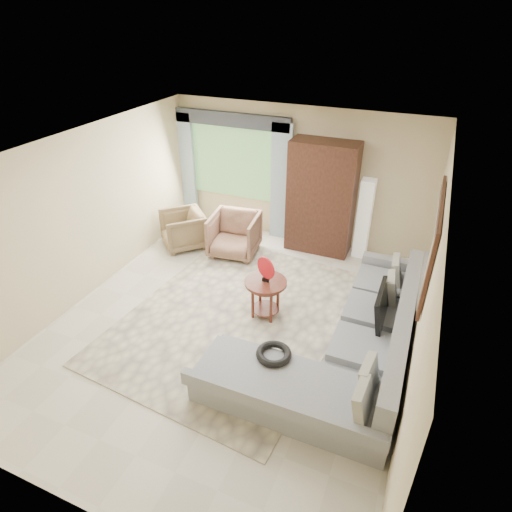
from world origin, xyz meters
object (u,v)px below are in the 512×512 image
at_px(sectional_sofa, 349,350).
at_px(floor_lamp, 364,219).
at_px(coffee_table, 265,298).
at_px(armchair_right, 234,235).
at_px(tv_screen, 382,306).
at_px(armchair_left, 183,229).
at_px(potted_plant, 179,218).
at_px(armoire, 321,198).

distance_m(sectional_sofa, floor_lamp, 3.03).
relative_size(coffee_table, armchair_right, 0.71).
height_order(coffee_table, armchair_right, armchair_right).
bearing_deg(tv_screen, coffee_table, 177.93).
xyz_separation_m(armchair_left, potted_plant, (-0.40, 0.51, -0.06)).
distance_m(tv_screen, coffee_table, 1.71).
distance_m(coffee_table, armchair_left, 2.67).
bearing_deg(armoire, armchair_left, -159.09).
distance_m(tv_screen, armchair_right, 3.32).
bearing_deg(coffee_table, armoire, 85.98).
bearing_deg(floor_lamp, sectional_sofa, -81.67).
height_order(coffee_table, floor_lamp, floor_lamp).
bearing_deg(floor_lamp, armchair_right, -158.41).
xyz_separation_m(coffee_table, floor_lamp, (0.96, 2.39, 0.42)).
relative_size(armchair_left, potted_plant, 1.32).
bearing_deg(sectional_sofa, armchair_left, 151.84).
bearing_deg(coffee_table, potted_plant, 144.59).
bearing_deg(sectional_sofa, potted_plant, 148.73).
bearing_deg(coffee_table, floor_lamp, 68.02).
bearing_deg(potted_plant, sectional_sofa, -31.27).
relative_size(sectional_sofa, armoire, 1.65).
bearing_deg(armchair_left, tv_screen, 24.52).
distance_m(potted_plant, floor_lamp, 3.70).
distance_m(potted_plant, armoire, 2.97).
height_order(armchair_left, potted_plant, armchair_left).
bearing_deg(armoire, tv_screen, -57.86).
bearing_deg(sectional_sofa, armchair_right, 141.58).
relative_size(armchair_left, floor_lamp, 0.52).
distance_m(sectional_sofa, armoire, 3.24).
height_order(armchair_right, armoire, armoire).
bearing_deg(armoire, armchair_right, -149.93).
relative_size(tv_screen, coffee_table, 1.18).
distance_m(tv_screen, floor_lamp, 2.55).
relative_size(coffee_table, armoire, 0.30).
bearing_deg(armchair_left, floor_lamp, 61.81).
bearing_deg(armoire, floor_lamp, 4.29).
xyz_separation_m(coffee_table, armchair_left, (-2.28, 1.40, 0.03)).
distance_m(coffee_table, armoire, 2.44).
height_order(sectional_sofa, armchair_left, sectional_sofa).
bearing_deg(armoire, coffee_table, -94.02).
xyz_separation_m(sectional_sofa, armoire, (-1.23, 2.90, 0.77)).
bearing_deg(armchair_left, potted_plant, 173.06).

